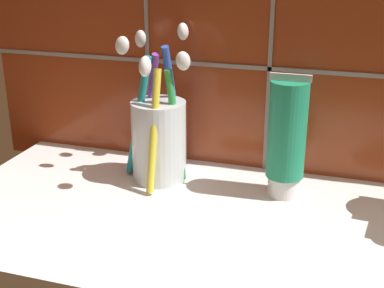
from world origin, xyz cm
name	(u,v)px	position (x,y,z in cm)	size (l,w,h in cm)	color
sink_counter	(224,228)	(0.00, 0.00, 1.00)	(64.02, 30.85, 2.00)	white
tile_wall_backsplash	(260,27)	(0.01, 15.67, 20.13)	(74.02, 1.72, 40.24)	#933819
toothbrush_cup	(159,134)	(-10.44, 8.01, 7.81)	(9.58, 13.28, 18.74)	silver
toothpaste_tube	(287,137)	(5.07, 7.91, 9.16)	(4.55, 4.34, 14.47)	white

